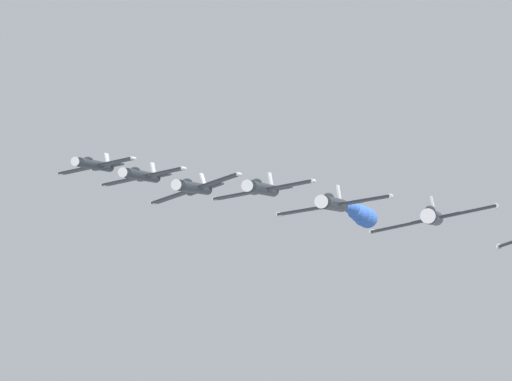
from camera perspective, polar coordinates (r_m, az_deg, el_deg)
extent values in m
cylinder|color=white|center=(64.66, 14.07, -3.21)|extent=(0.46, 1.40, 0.46)
cylinder|color=#23282D|center=(72.25, 10.35, -1.57)|extent=(1.30, 9.00, 1.30)
cone|color=white|center=(67.16, 10.09, -1.49)|extent=(1.24, 1.20, 1.24)
cube|color=#23282D|center=(72.65, 10.38, -1.65)|extent=(9.04, 1.90, 2.06)
cylinder|color=white|center=(72.55, 13.93, -0.87)|extent=(0.43, 1.40, 0.43)
cylinder|color=white|center=(73.03, 6.86, -2.42)|extent=(0.43, 1.40, 0.43)
cube|color=#23282D|center=(76.24, 10.51, -1.59)|extent=(3.76, 1.20, 0.95)
cube|color=white|center=(76.38, 10.37, -0.92)|extent=(0.46, 1.10, 1.59)
ellipsoid|color=black|center=(70.47, 10.18, -1.15)|extent=(0.93, 2.20, 0.85)
cylinder|color=#23282D|center=(78.71, 4.56, -0.79)|extent=(1.26, 9.00, 1.26)
cone|color=white|center=(73.68, 3.93, -0.67)|extent=(1.19, 1.20, 1.19)
cube|color=#23282D|center=(79.10, 4.62, -0.87)|extent=(9.12, 1.90, 1.61)
cylinder|color=white|center=(78.54, 7.89, -0.32)|extent=(0.41, 1.40, 0.41)
cylinder|color=white|center=(79.92, 1.40, -1.41)|extent=(0.41, 1.40, 0.41)
cube|color=#23282D|center=(82.66, 4.99, -0.85)|extent=(3.78, 1.20, 0.77)
cube|color=white|center=(82.81, 4.90, -0.23)|extent=(0.39, 1.10, 1.60)
ellipsoid|color=black|center=(76.96, 4.29, -0.39)|extent=(0.90, 2.20, 0.82)
sphere|color=blue|center=(85.56, 5.27, -0.94)|extent=(0.87, 0.87, 0.87)
sphere|color=blue|center=(87.45, 5.54, -0.97)|extent=(1.18, 1.18, 1.18)
sphere|color=blue|center=(89.35, 5.73, -1.04)|extent=(1.25, 1.25, 1.25)
sphere|color=blue|center=(91.27, 5.84, -1.25)|extent=(1.41, 1.41, 1.41)
sphere|color=blue|center=(93.14, 6.13, -1.37)|extent=(1.80, 1.80, 1.80)
sphere|color=blue|center=(95.04, 6.34, -1.51)|extent=(2.01, 2.01, 2.01)
sphere|color=blue|center=(96.93, 6.57, -1.63)|extent=(2.00, 2.00, 2.00)
cylinder|color=#23282D|center=(87.91, 0.38, 0.10)|extent=(1.27, 9.00, 1.27)
cone|color=white|center=(82.96, -0.42, 0.27)|extent=(1.21, 1.20, 1.21)
cube|color=#23282D|center=(88.29, 0.45, 0.03)|extent=(9.10, 1.90, 1.73)
cylinder|color=white|center=(87.41, 3.35, 0.57)|extent=(0.42, 1.40, 0.42)
cylinder|color=white|center=(89.40, -2.38, -0.50)|extent=(0.42, 1.40, 0.42)
cube|color=#23282D|center=(91.81, 0.95, 0.01)|extent=(3.78, 1.20, 0.82)
cube|color=white|center=(91.99, 0.87, 0.57)|extent=(0.41, 1.10, 1.60)
ellipsoid|color=black|center=(86.21, 0.06, 0.48)|extent=(0.91, 2.20, 0.83)
cylinder|color=#23282D|center=(96.30, -3.65, 0.17)|extent=(1.38, 9.00, 1.38)
cone|color=white|center=(91.45, -4.60, 0.32)|extent=(1.31, 1.20, 1.31)
cube|color=#23282D|center=(96.67, -3.56, 0.10)|extent=(8.82, 1.90, 2.96)
cylinder|color=white|center=(95.54, -1.05, 0.97)|extent=(0.45, 1.40, 0.45)
cylinder|color=white|center=(98.00, -6.01, -0.74)|extent=(0.45, 1.40, 0.45)
cube|color=#23282D|center=(100.13, -2.98, 0.09)|extent=(3.68, 1.20, 1.32)
cube|color=white|center=(100.35, -3.11, 0.58)|extent=(0.62, 1.10, 1.57)
ellipsoid|color=black|center=(94.66, -4.06, 0.51)|extent=(0.97, 2.20, 0.91)
cylinder|color=#23282D|center=(106.12, -6.71, 0.87)|extent=(1.28, 9.00, 1.28)
cone|color=white|center=(101.37, -7.72, 1.05)|extent=(1.22, 1.20, 1.22)
cube|color=#23282D|center=(106.49, -6.63, 0.81)|extent=(9.08, 1.90, 1.88)
cylinder|color=white|center=(105.06, -4.31, 1.31)|extent=(0.42, 1.40, 0.42)
cylinder|color=white|center=(108.09, -8.88, 0.32)|extent=(0.42, 1.40, 0.42)
cube|color=#23282D|center=(109.88, -5.99, 0.77)|extent=(3.77, 1.20, 0.88)
cube|color=white|center=(110.09, -6.05, 1.24)|extent=(0.43, 1.10, 1.60)
ellipsoid|color=black|center=(104.51, -7.10, 1.20)|extent=(0.92, 2.20, 0.84)
cylinder|color=#23282D|center=(115.75, -9.43, 1.49)|extent=(1.28, 9.00, 1.28)
cone|color=white|center=(111.09, -10.46, 1.67)|extent=(1.22, 1.20, 1.22)
cube|color=#23282D|center=(116.10, -9.34, 1.43)|extent=(9.08, 1.90, 1.85)
cylinder|color=white|center=(114.48, -7.25, 1.89)|extent=(0.42, 1.40, 0.42)
cylinder|color=white|center=(117.88, -11.37, 0.98)|extent=(0.42, 1.40, 0.42)
cube|color=#23282D|center=(119.44, -8.68, 1.38)|extent=(3.77, 1.20, 0.87)
cube|color=white|center=(119.66, -8.73, 1.81)|extent=(0.43, 1.10, 1.60)
ellipsoid|color=black|center=(114.17, -9.82, 1.80)|extent=(0.91, 2.20, 0.83)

